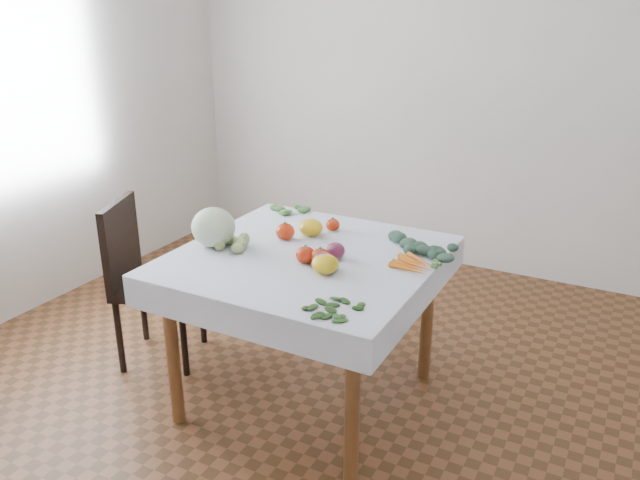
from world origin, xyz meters
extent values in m
plane|color=brown|center=(0.00, 0.00, 0.00)|extent=(4.00, 4.00, 0.00)
cube|color=silver|center=(0.00, 2.00, 1.35)|extent=(4.00, 0.04, 2.70)
cube|color=brown|center=(0.00, 0.00, 0.73)|extent=(1.00, 1.00, 0.04)
cylinder|color=brown|center=(-0.44, -0.44, 0.35)|extent=(0.06, 0.06, 0.71)
cylinder|color=brown|center=(0.44, -0.44, 0.35)|extent=(0.06, 0.06, 0.71)
cylinder|color=brown|center=(-0.44, 0.44, 0.35)|extent=(0.06, 0.06, 0.71)
cylinder|color=brown|center=(0.44, 0.44, 0.35)|extent=(0.06, 0.06, 0.71)
cube|color=white|center=(0.00, 0.00, 0.75)|extent=(1.12, 1.12, 0.01)
cube|color=black|center=(-0.88, -0.03, 0.43)|extent=(0.52, 0.52, 0.04)
cube|color=black|center=(-1.04, -0.10, 0.66)|extent=(0.19, 0.38, 0.43)
cylinder|color=black|center=(-0.97, -0.25, 0.20)|extent=(0.03, 0.03, 0.41)
cylinder|color=black|center=(-0.65, -0.12, 0.20)|extent=(0.03, 0.03, 0.41)
cylinder|color=black|center=(-1.10, 0.06, 0.20)|extent=(0.03, 0.03, 0.41)
cylinder|color=black|center=(-0.78, 0.19, 0.20)|extent=(0.03, 0.03, 0.41)
ellipsoid|color=beige|center=(-0.43, -0.11, 0.85)|extent=(0.26, 0.26, 0.18)
ellipsoid|color=red|center=(-0.04, 0.34, 0.79)|extent=(0.09, 0.09, 0.06)
ellipsoid|color=red|center=(0.04, -0.09, 0.79)|extent=(0.10, 0.10, 0.07)
ellipsoid|color=red|center=(-0.18, 0.12, 0.80)|extent=(0.11, 0.11, 0.08)
ellipsoid|color=red|center=(0.11, -0.08, 0.79)|extent=(0.10, 0.10, 0.08)
ellipsoid|color=yellow|center=(-0.10, 0.22, 0.80)|extent=(0.15, 0.15, 0.08)
ellipsoid|color=yellow|center=(0.17, -0.15, 0.80)|extent=(0.15, 0.15, 0.08)
ellipsoid|color=#53172E|center=(0.13, 0.02, 0.79)|extent=(0.09, 0.09, 0.07)
ellipsoid|color=#53172E|center=(0.14, -0.12, 0.79)|extent=(0.11, 0.11, 0.08)
ellipsoid|color=#AFD078|center=(-0.34, -0.10, 0.78)|extent=(0.05, 0.05, 0.05)
ellipsoid|color=#AFD078|center=(-0.37, -0.09, 0.78)|extent=(0.05, 0.05, 0.05)
ellipsoid|color=#AFD078|center=(-0.34, -0.12, 0.78)|extent=(0.05, 0.05, 0.05)
ellipsoid|color=#AFD078|center=(-0.33, -0.07, 0.78)|extent=(0.05, 0.05, 0.05)
ellipsoid|color=#AFD078|center=(-0.41, -0.11, 0.78)|extent=(0.05, 0.05, 0.05)
ellipsoid|color=#AFD078|center=(-0.28, -0.12, 0.78)|extent=(0.05, 0.05, 0.05)
cone|color=orange|center=(0.48, 0.14, 0.77)|extent=(0.17, 0.11, 0.03)
cone|color=orange|center=(0.48, 0.11, 0.77)|extent=(0.17, 0.10, 0.03)
cone|color=orange|center=(0.48, 0.08, 0.77)|extent=(0.18, 0.08, 0.03)
cone|color=orange|center=(0.48, 0.05, 0.77)|extent=(0.18, 0.07, 0.03)
cone|color=orange|center=(0.48, 0.03, 0.77)|extent=(0.18, 0.06, 0.03)
ellipsoid|color=#385C46|center=(0.45, 0.31, 0.78)|extent=(0.06, 0.06, 0.04)
ellipsoid|color=#385C46|center=(0.41, 0.33, 0.78)|extent=(0.06, 0.06, 0.04)
ellipsoid|color=#385C46|center=(0.43, 0.28, 0.78)|extent=(0.06, 0.06, 0.04)
ellipsoid|color=#385C46|center=(0.47, 0.35, 0.78)|extent=(0.06, 0.06, 0.04)
ellipsoid|color=#385C46|center=(0.37, 0.31, 0.78)|extent=(0.06, 0.06, 0.04)
ellipsoid|color=#385C46|center=(0.49, 0.28, 0.78)|extent=(0.06, 0.06, 0.04)
ellipsoid|color=#385C46|center=(0.41, 0.38, 0.78)|extent=(0.06, 0.06, 0.04)
ellipsoid|color=#385C46|center=(0.38, 0.25, 0.78)|extent=(0.06, 0.06, 0.04)
ellipsoid|color=#385C46|center=(0.53, 0.34, 0.78)|extent=(0.06, 0.06, 0.04)
ellipsoid|color=#385C46|center=(0.33, 0.36, 0.78)|extent=(0.06, 0.06, 0.04)
ellipsoid|color=#385C46|center=(0.48, 0.22, 0.78)|extent=(0.06, 0.06, 0.04)
ellipsoid|color=#385C46|center=(0.48, 0.42, 0.78)|extent=(0.06, 0.06, 0.04)
ellipsoid|color=#385C46|center=(0.30, 0.26, 0.78)|extent=(0.06, 0.06, 0.04)
ellipsoid|color=#1F4916|center=(0.37, -0.43, 0.76)|extent=(0.05, 0.03, 0.01)
ellipsoid|color=#1F4916|center=(0.34, -0.42, 0.76)|extent=(0.05, 0.03, 0.01)
ellipsoid|color=#1F4916|center=(0.36, -0.45, 0.76)|extent=(0.05, 0.03, 0.01)
ellipsoid|color=#1F4916|center=(0.38, -0.41, 0.76)|extent=(0.05, 0.03, 0.01)
ellipsoid|color=#1F4916|center=(0.32, -0.44, 0.76)|extent=(0.05, 0.03, 0.01)
ellipsoid|color=#1F4916|center=(0.39, -0.45, 0.76)|extent=(0.05, 0.03, 0.01)
ellipsoid|color=#1F4916|center=(0.35, -0.39, 0.76)|extent=(0.05, 0.03, 0.01)
ellipsoid|color=#1F4916|center=(0.33, -0.47, 0.76)|extent=(0.05, 0.03, 0.01)
ellipsoid|color=#1F4916|center=(0.41, -0.42, 0.76)|extent=(0.05, 0.03, 0.01)
ellipsoid|color=#1F4916|center=(0.30, -0.41, 0.76)|extent=(0.05, 0.03, 0.01)
ellipsoid|color=#1F4916|center=(0.38, -0.49, 0.76)|extent=(0.05, 0.03, 0.01)
ellipsoid|color=#1F4916|center=(0.38, -0.37, 0.76)|extent=(0.05, 0.03, 0.01)
ellipsoid|color=#1F4916|center=(0.28, -0.46, 0.76)|extent=(0.05, 0.03, 0.01)
ellipsoid|color=#1F4916|center=(0.44, -0.45, 0.76)|extent=(0.05, 0.03, 0.01)
ellipsoid|color=#1F4916|center=(0.31, -0.37, 0.76)|extent=(0.05, 0.03, 0.01)
ellipsoid|color=#1F4916|center=(0.34, -0.51, 0.76)|extent=(0.05, 0.03, 0.01)
ellipsoid|color=#1F4916|center=(0.44, -0.38, 0.76)|extent=(0.05, 0.03, 0.01)
ellipsoid|color=#48823B|center=(-0.36, 0.48, 0.77)|extent=(0.05, 0.05, 0.02)
ellipsoid|color=#48823B|center=(-0.39, 0.50, 0.77)|extent=(0.05, 0.05, 0.02)
ellipsoid|color=#48823B|center=(-0.39, 0.45, 0.77)|extent=(0.05, 0.05, 0.02)
ellipsoid|color=#48823B|center=(-0.34, 0.50, 0.77)|extent=(0.05, 0.05, 0.02)
ellipsoid|color=#48823B|center=(-0.43, 0.48, 0.77)|extent=(0.05, 0.05, 0.02)
ellipsoid|color=#48823B|center=(-0.34, 0.44, 0.77)|extent=(0.05, 0.05, 0.02)
ellipsoid|color=#48823B|center=(-0.38, 0.54, 0.77)|extent=(0.05, 0.05, 0.02)
ellipsoid|color=#48823B|center=(-0.44, 0.43, 0.77)|extent=(0.05, 0.05, 0.02)
ellipsoid|color=#48823B|center=(-0.28, 0.48, 0.77)|extent=(0.05, 0.05, 0.02)
ellipsoid|color=#48823B|center=(-0.46, 0.53, 0.77)|extent=(0.05, 0.05, 0.02)
camera|label=1|loc=(1.27, -2.26, 1.81)|focal=35.00mm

